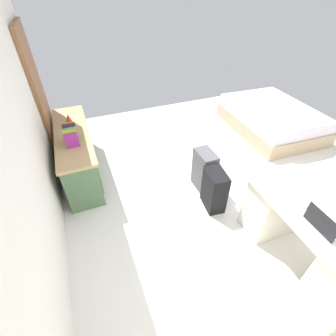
# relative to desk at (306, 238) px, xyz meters

# --- Properties ---
(ground_plane) EXTENTS (5.99, 5.99, 0.00)m
(ground_plane) POSITION_rel_desk_xyz_m (1.32, -0.10, -0.39)
(ground_plane) COLOR silver
(wall_back) EXTENTS (4.57, 0.10, 2.58)m
(wall_back) POSITION_rel_desk_xyz_m (1.32, 2.40, 0.90)
(wall_back) COLOR silver
(wall_back) RESTS_ON ground_plane
(door_wooden) EXTENTS (0.88, 0.05, 2.04)m
(door_wooden) POSITION_rel_desk_xyz_m (3.06, 2.32, 0.63)
(door_wooden) COLOR brown
(door_wooden) RESTS_ON ground_plane
(desk) EXTENTS (1.47, 0.72, 0.76)m
(desk) POSITION_rel_desk_xyz_m (0.00, 0.00, 0.00)
(desk) COLOR silver
(desk) RESTS_ON ground_plane
(credenza) EXTENTS (1.80, 0.48, 0.72)m
(credenza) POSITION_rel_desk_xyz_m (2.48, 2.01, -0.03)
(credenza) COLOR #4C6B47
(credenza) RESTS_ON ground_plane
(bed) EXTENTS (1.98, 1.50, 0.58)m
(bed) POSITION_rel_desk_xyz_m (2.45, -1.70, -0.15)
(bed) COLOR tan
(bed) RESTS_ON ground_plane
(suitcase_black) EXTENTS (0.38, 0.26, 0.58)m
(suitcase_black) POSITION_rel_desk_xyz_m (1.05, 0.44, -0.11)
(suitcase_black) COLOR black
(suitcase_black) RESTS_ON ground_plane
(suitcase_spare_grey) EXTENTS (0.36, 0.22, 0.62)m
(suitcase_spare_grey) POSITION_rel_desk_xyz_m (1.44, 0.38, -0.09)
(suitcase_spare_grey) COLOR #4C4C51
(suitcase_spare_grey) RESTS_ON ground_plane
(laptop) EXTENTS (0.32, 0.23, 0.21)m
(laptop) POSITION_rel_desk_xyz_m (-0.11, 0.11, 0.41)
(laptop) COLOR #B7B7BC
(laptop) RESTS_ON desk
(computer_mouse) EXTENTS (0.06, 0.10, 0.03)m
(computer_mouse) POSITION_rel_desk_xyz_m (0.14, 0.06, 0.38)
(computer_mouse) COLOR white
(computer_mouse) RESTS_ON desk
(book_row) EXTENTS (0.27, 0.17, 0.24)m
(book_row) POSITION_rel_desk_xyz_m (2.19, 2.02, 0.44)
(book_row) COLOR #942D91
(book_row) RESTS_ON credenza
(figurine_small) EXTENTS (0.08, 0.08, 0.11)m
(figurine_small) POSITION_rel_desk_xyz_m (2.86, 2.02, 0.38)
(figurine_small) COLOR red
(figurine_small) RESTS_ON credenza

